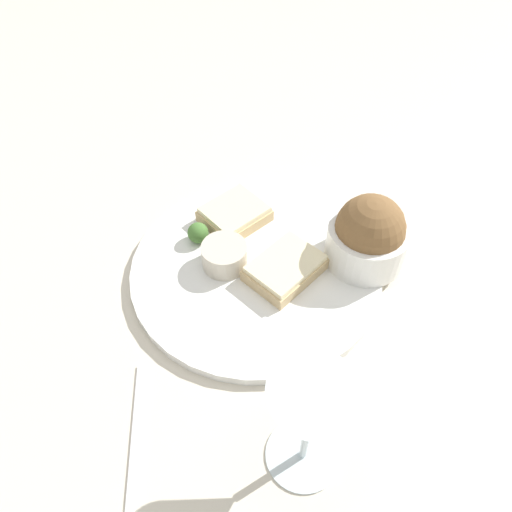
% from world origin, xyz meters
% --- Properties ---
extents(ground_plane, '(4.00, 4.00, 0.00)m').
position_xyz_m(ground_plane, '(0.00, 0.00, 0.00)').
color(ground_plane, beige).
extents(dinner_plate, '(0.35, 0.35, 0.01)m').
position_xyz_m(dinner_plate, '(0.00, 0.00, 0.01)').
color(dinner_plate, white).
rests_on(dinner_plate, ground_plane).
extents(salad_bowl, '(0.11, 0.11, 0.10)m').
position_xyz_m(salad_bowl, '(-0.10, 0.11, 0.06)').
color(salad_bowl, white).
rests_on(salad_bowl, dinner_plate).
extents(sauce_ramekin, '(0.06, 0.06, 0.03)m').
position_xyz_m(sauce_ramekin, '(0.02, -0.04, 0.03)').
color(sauce_ramekin, beige).
rests_on(sauce_ramekin, dinner_plate).
extents(cheese_toast_near, '(0.11, 0.08, 0.03)m').
position_xyz_m(cheese_toast_near, '(-0.01, 0.04, 0.03)').
color(cheese_toast_near, '#D1B27F').
rests_on(cheese_toast_near, dinner_plate).
extents(cheese_toast_far, '(0.10, 0.09, 0.03)m').
position_xyz_m(cheese_toast_far, '(-0.05, -0.08, 0.03)').
color(cheese_toast_far, '#D1B27F').
rests_on(cheese_toast_far, dinner_plate).
extents(wine_glass, '(0.08, 0.08, 0.15)m').
position_xyz_m(wine_glass, '(0.17, 0.19, 0.11)').
color(wine_glass, silver).
rests_on(wine_glass, ground_plane).
extents(garnish, '(0.03, 0.03, 0.03)m').
position_xyz_m(garnish, '(0.01, -0.09, 0.03)').
color(garnish, '#477533').
rests_on(garnish, dinner_plate).
extents(fork, '(0.15, 0.14, 0.01)m').
position_xyz_m(fork, '(0.27, 0.05, 0.00)').
color(fork, silver).
rests_on(fork, ground_plane).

